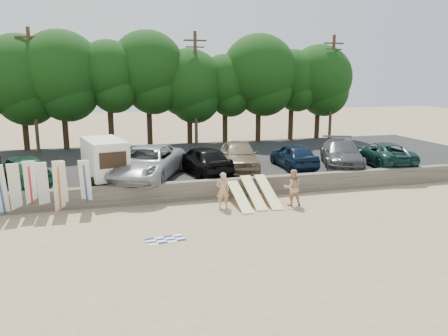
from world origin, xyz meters
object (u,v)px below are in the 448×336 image
at_px(box_trailer, 105,158).
at_px(car_4, 239,155).
at_px(car_1, 23,170).
at_px(beachgoer_a, 223,190).
at_px(cooler, 241,197).
at_px(beachgoer_b, 292,187).
at_px(car_6, 342,153).
at_px(car_5, 294,155).
at_px(car_3, 202,159).
at_px(car_2, 147,163).
at_px(car_7, 382,153).

height_order(box_trailer, car_4, box_trailer).
bearing_deg(car_1, beachgoer_a, 132.76).
relative_size(beachgoer_a, cooler, 4.69).
bearing_deg(beachgoer_b, car_6, -130.49).
bearing_deg(car_5, car_3, 2.08).
bearing_deg(box_trailer, car_4, -5.59).
xyz_separation_m(car_2, cooler, (4.54, -3.09, -1.44)).
bearing_deg(car_7, car_3, 5.02).
bearing_deg(cooler, car_5, 14.20).
bearing_deg(car_3, car_6, 164.97).
xyz_separation_m(box_trailer, car_1, (-4.15, 0.30, -0.46)).
height_order(box_trailer, car_2, box_trailer).
relative_size(car_4, beachgoer_b, 2.85).
xyz_separation_m(car_1, beachgoer_a, (9.62, -4.44, -0.64)).
distance_m(car_6, beachgoer_a, 10.07).
bearing_deg(car_1, car_5, 158.99).
bearing_deg(car_4, car_6, 4.34).
height_order(car_4, beachgoer_b, car_4).
height_order(beachgoer_b, cooler, beachgoer_b).
height_order(car_7, cooler, car_7).
height_order(car_2, car_3, car_2).
height_order(car_6, cooler, car_6).
xyz_separation_m(box_trailer, car_3, (5.51, 0.59, -0.46)).
xyz_separation_m(car_1, car_7, (21.42, -0.18, -0.10)).
xyz_separation_m(car_3, car_4, (2.36, 0.45, 0.05)).
distance_m(car_1, car_7, 21.42).
bearing_deg(car_6, car_2, -156.53).
relative_size(car_3, car_7, 0.93).
xyz_separation_m(box_trailer, beachgoer_a, (5.47, -4.14, -1.10)).
height_order(car_4, car_5, car_4).
distance_m(car_4, car_6, 6.63).
bearing_deg(car_4, car_5, 4.64).
height_order(car_1, car_2, car_2).
height_order(car_1, car_7, car_1).
distance_m(car_2, beachgoer_b, 8.19).
bearing_deg(car_4, car_7, 4.77).
bearing_deg(beachgoer_b, car_7, -142.76).
relative_size(car_1, beachgoer_a, 2.73).
bearing_deg(box_trailer, car_3, -6.98).
height_order(car_6, car_7, car_6).
distance_m(car_1, car_4, 12.04).
xyz_separation_m(car_4, beachgoer_b, (1.05, -5.66, -0.67)).
height_order(car_1, cooler, car_1).
bearing_deg(car_2, car_1, -157.62).
relative_size(car_2, car_4, 1.25).
bearing_deg(box_trailer, car_6, -11.74).
bearing_deg(cooler, car_3, 84.78).
distance_m(car_7, beachgoer_a, 12.56).
bearing_deg(car_6, car_4, -163.72).
distance_m(car_3, beachgoer_b, 6.26).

